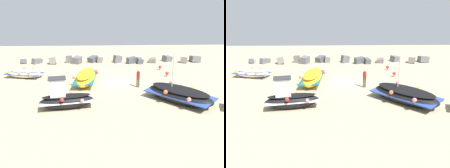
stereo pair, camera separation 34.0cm
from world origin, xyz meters
TOP-DOWN VIEW (x-y plane):
  - ground_plane at (0.00, 0.00)m, footprint 52.95×52.95m
  - fishing_boat_0 at (-9.56, 2.38)m, footprint 4.26×2.65m
  - fishing_boat_1 at (-3.98, -6.25)m, footprint 4.13×2.06m
  - fishing_boat_2 at (4.68, -5.36)m, footprint 5.27×5.52m
  - fishing_boat_4 at (-2.86, 0.02)m, footprint 2.47×5.59m
  - person_walking at (2.07, -1.61)m, footprint 0.32×0.32m
  - breakwater_rocks at (0.81, 9.38)m, footprint 25.05×2.67m
  - mooring_buoy_0 at (5.77, 4.87)m, footprint 0.38×0.38m
  - mooring_buoy_1 at (5.82, 1.95)m, footprint 0.38×0.38m

SIDE VIEW (x-z plane):
  - ground_plane at x=0.00m, z-range 0.00..0.00m
  - mooring_buoy_1 at x=5.82m, z-range 0.08..0.63m
  - mooring_buoy_0 at x=5.77m, z-range 0.09..0.67m
  - breakwater_rocks at x=0.81m, z-range -0.19..0.99m
  - fishing_boat_0 at x=-9.56m, z-range -1.06..1.97m
  - fishing_boat_4 at x=-2.86m, z-range 0.00..1.14m
  - fishing_boat_2 at x=4.68m, z-range -1.29..2.47m
  - fishing_boat_1 at x=-3.98m, z-range -0.44..1.94m
  - person_walking at x=2.07m, z-range 0.13..1.84m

